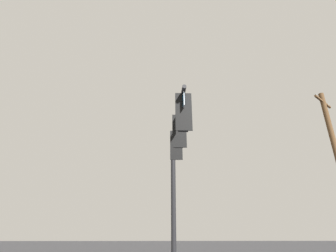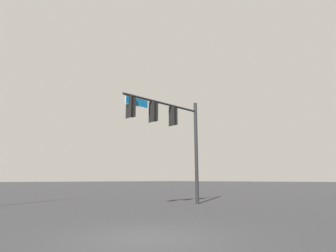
{
  "view_description": "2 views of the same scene",
  "coord_description": "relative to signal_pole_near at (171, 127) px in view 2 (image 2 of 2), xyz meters",
  "views": [
    {
      "loc": [
        3.95,
        -6.78,
        1.85
      ],
      "look_at": [
        -5.25,
        -6.14,
        5.81
      ],
      "focal_mm": 28.0,
      "sensor_mm": 36.0,
      "label": 1
    },
    {
      "loc": [
        4.64,
        5.83,
        1.54
      ],
      "look_at": [
        -6.83,
        -6.32,
        4.97
      ],
      "focal_mm": 28.0,
      "sensor_mm": 36.0,
      "label": 2
    }
  ],
  "objects": [
    {
      "name": "signal_pole_near",
      "position": [
        0.0,
        0.0,
        0.0
      ],
      "size": [
        5.98,
        0.61,
        6.77
      ],
      "color": "black",
      "rests_on": "ground_plane"
    },
    {
      "name": "ground_plane",
      "position": [
        6.54,
        5.7,
        -4.79
      ],
      "size": [
        400.0,
        400.0,
        0.0
      ],
      "primitive_type": "plane",
      "color": "#2D2D30"
    }
  ]
}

